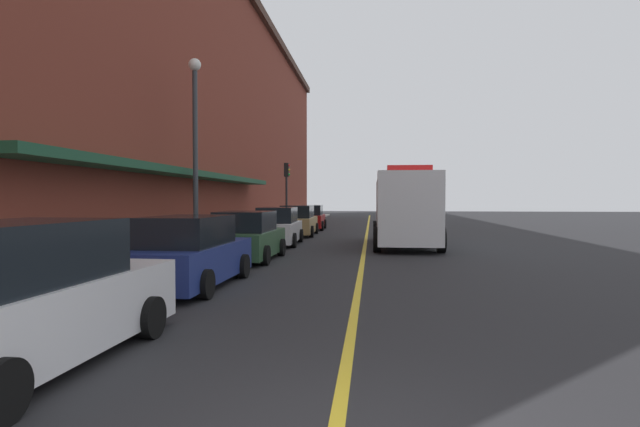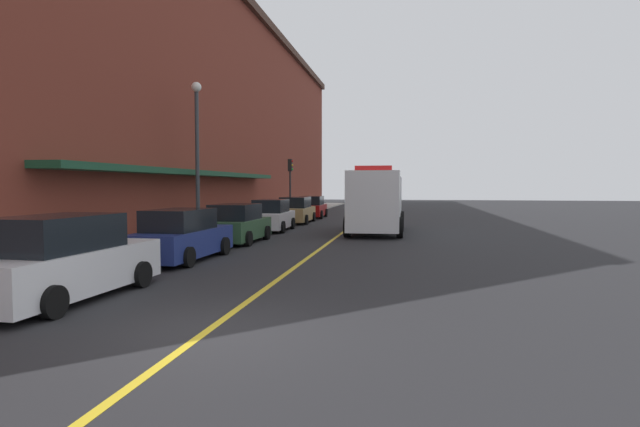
% 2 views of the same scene
% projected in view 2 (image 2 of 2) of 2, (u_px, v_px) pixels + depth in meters
% --- Properties ---
extents(ground_plane, '(112.00, 112.00, 0.00)m').
position_uv_depth(ground_plane, '(355.00, 224.00, 33.32)').
color(ground_plane, '#232326').
extents(sidewalk_left, '(2.40, 70.00, 0.15)m').
position_uv_depth(sidewalk_left, '(263.00, 221.00, 34.37)').
color(sidewalk_left, '#ADA8A0').
rests_on(sidewalk_left, ground).
extents(lane_center_stripe, '(0.16, 70.00, 0.01)m').
position_uv_depth(lane_center_stripe, '(355.00, 224.00, 33.32)').
color(lane_center_stripe, gold).
rests_on(lane_center_stripe, ground).
extents(brick_building_left, '(12.34, 64.00, 15.14)m').
position_uv_depth(brick_building_left, '(160.00, 109.00, 34.11)').
color(brick_building_left, maroon).
rests_on(brick_building_left, ground).
extents(parked_car_0, '(2.14, 4.95, 1.86)m').
position_uv_depth(parked_car_0, '(64.00, 261.00, 11.08)').
color(parked_car_0, silver).
rests_on(parked_car_0, ground).
extents(parked_car_1, '(2.05, 4.72, 1.71)m').
position_uv_depth(parked_car_1, '(182.00, 236.00, 16.97)').
color(parked_car_1, navy).
rests_on(parked_car_1, ground).
extents(parked_car_2, '(2.15, 4.33, 1.69)m').
position_uv_depth(parked_car_2, '(237.00, 224.00, 22.27)').
color(parked_car_2, '#2D5133').
rests_on(parked_car_2, ground).
extents(parked_car_3, '(2.06, 4.42, 1.73)m').
position_uv_depth(parked_car_3, '(272.00, 216.00, 28.00)').
color(parked_car_3, silver).
rests_on(parked_car_3, ground).
extents(parked_car_4, '(2.14, 4.91, 1.73)m').
position_uv_depth(parked_car_4, '(296.00, 211.00, 33.87)').
color(parked_car_4, '#A5844C').
rests_on(parked_car_4, ground).
extents(parked_car_5, '(2.04, 4.28, 1.67)m').
position_uv_depth(parked_car_5, '(312.00, 208.00, 39.30)').
color(parked_car_5, maroon).
rests_on(parked_car_5, ground).
extents(box_truck, '(2.81, 7.90, 3.42)m').
position_uv_depth(box_truck, '(377.00, 202.00, 27.02)').
color(box_truck, silver).
rests_on(box_truck, ground).
extents(parking_meter_0, '(0.14, 0.18, 1.33)m').
position_uv_depth(parking_meter_0, '(286.00, 205.00, 36.97)').
color(parking_meter_0, '#4C4C51').
rests_on(parking_meter_0, sidewalk_left).
extents(parking_meter_1, '(0.14, 0.18, 1.33)m').
position_uv_depth(parking_meter_1, '(267.00, 208.00, 32.07)').
color(parking_meter_1, '#4C4C51').
rests_on(parking_meter_1, sidewalk_left).
extents(street_lamp_left, '(0.44, 0.44, 6.94)m').
position_uv_depth(street_lamp_left, '(197.00, 143.00, 22.84)').
color(street_lamp_left, '#33383D').
rests_on(street_lamp_left, sidewalk_left).
extents(traffic_light_near, '(0.38, 0.36, 4.30)m').
position_uv_depth(traffic_light_near, '(290.00, 177.00, 38.13)').
color(traffic_light_near, '#232326').
rests_on(traffic_light_near, sidewalk_left).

